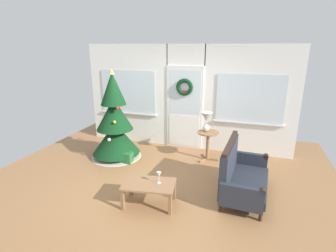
# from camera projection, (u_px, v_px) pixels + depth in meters

# --- Properties ---
(ground_plane) EXTENTS (6.76, 6.76, 0.00)m
(ground_plane) POSITION_uv_depth(u_px,v_px,m) (157.00, 185.00, 4.96)
(ground_plane) COLOR #996B42
(back_wall_with_door) EXTENTS (5.20, 0.19, 2.55)m
(back_wall_with_door) POSITION_uv_depth(u_px,v_px,m) (185.00, 97.00, 6.48)
(back_wall_with_door) COLOR white
(back_wall_with_door) RESTS_ON ground
(christmas_tree) EXTENTS (1.16, 1.16, 2.03)m
(christmas_tree) POSITION_uv_depth(u_px,v_px,m) (115.00, 126.00, 6.00)
(christmas_tree) COLOR #4C331E
(christmas_tree) RESTS_ON ground
(settee_sofa) EXTENTS (0.80, 1.48, 0.96)m
(settee_sofa) POSITION_uv_depth(u_px,v_px,m) (240.00, 174.00, 4.56)
(settee_sofa) COLOR black
(settee_sofa) RESTS_ON ground
(side_table) EXTENTS (0.50, 0.48, 0.66)m
(side_table) POSITION_uv_depth(u_px,v_px,m) (208.00, 140.00, 5.92)
(side_table) COLOR #8E6642
(side_table) RESTS_ON ground
(table_lamp) EXTENTS (0.28, 0.28, 0.44)m
(table_lamp) POSITION_uv_depth(u_px,v_px,m) (206.00, 119.00, 5.83)
(table_lamp) COLOR silver
(table_lamp) RESTS_ON side_table
(coffee_table) EXTENTS (0.91, 0.64, 0.38)m
(coffee_table) POSITION_uv_depth(u_px,v_px,m) (149.00, 186.00, 4.26)
(coffee_table) COLOR #8E6642
(coffee_table) RESTS_ON ground
(wine_glass) EXTENTS (0.08, 0.08, 0.20)m
(wine_glass) POSITION_uv_depth(u_px,v_px,m) (159.00, 175.00, 4.21)
(wine_glass) COLOR silver
(wine_glass) RESTS_ON coffee_table
(gift_box) EXTENTS (0.24, 0.21, 0.24)m
(gift_box) POSITION_uv_depth(u_px,v_px,m) (127.00, 158.00, 5.87)
(gift_box) COLOR #266633
(gift_box) RESTS_ON ground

